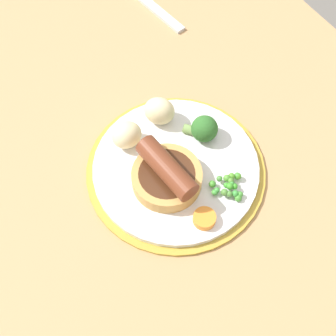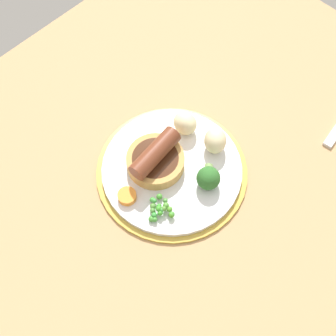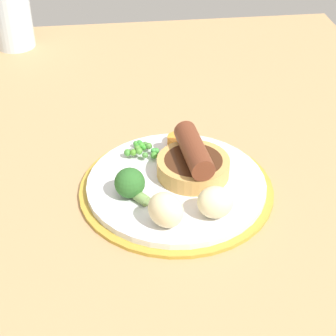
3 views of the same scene
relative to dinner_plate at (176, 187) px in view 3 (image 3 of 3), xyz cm
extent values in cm
cube|color=tan|center=(4.07, -1.41, -2.07)|extent=(110.00, 80.00, 3.00)
cylinder|color=#B79333|center=(0.00, 0.00, -0.32)|extent=(25.42, 25.42, 0.50)
cylinder|color=silver|center=(0.00, 0.00, 0.13)|extent=(23.39, 23.39, 1.40)
cylinder|color=tan|center=(1.40, -2.41, 2.01)|extent=(9.59, 9.59, 2.35)
cylinder|color=#472614|center=(1.40, -2.41, 3.04)|extent=(7.67, 7.67, 0.30)
cylinder|color=brown|center=(1.40, -2.41, 4.71)|extent=(9.86, 3.95, 3.04)
sphere|color=green|center=(6.52, 1.93, 1.47)|extent=(0.85, 0.85, 0.85)
sphere|color=#4C8532|center=(6.52, 4.52, 2.10)|extent=(0.86, 0.86, 0.86)
sphere|color=#3A8B38|center=(6.89, 4.41, 2.04)|extent=(0.75, 0.75, 0.75)
sphere|color=green|center=(6.70, 3.65, 2.02)|extent=(0.76, 0.76, 0.76)
sphere|color=#429230|center=(5.35, 2.36, 1.55)|extent=(0.97, 0.97, 0.97)
sphere|color=green|center=(8.24, 4.06, 1.67)|extent=(0.89, 0.89, 0.89)
sphere|color=#4B893D|center=(5.27, 3.59, 1.74)|extent=(0.83, 0.83, 0.83)
sphere|color=#408F35|center=(8.62, 4.59, 1.50)|extent=(0.83, 0.83, 0.83)
sphere|color=#39892E|center=(6.39, 4.52, 2.01)|extent=(0.71, 0.71, 0.71)
sphere|color=green|center=(7.41, 4.54, 1.89)|extent=(0.82, 0.82, 0.82)
sphere|color=green|center=(6.44, 2.32, 1.58)|extent=(0.79, 0.79, 0.79)
sphere|color=#4D9029|center=(5.92, 5.15, 1.85)|extent=(0.94, 0.94, 0.94)
sphere|color=green|center=(7.30, 4.60, 1.86)|extent=(0.71, 0.71, 0.71)
sphere|color=#498437|center=(7.86, 3.34, 1.73)|extent=(0.88, 0.88, 0.88)
sphere|color=#499727|center=(6.31, 5.94, 1.66)|extent=(0.99, 0.99, 0.99)
sphere|color=#438D33|center=(6.26, 5.93, 1.67)|extent=(1.00, 1.00, 1.00)
sphere|color=green|center=(7.10, 3.93, 2.10)|extent=(0.96, 0.96, 0.96)
sphere|color=#4B8536|center=(7.35, 2.90, 1.80)|extent=(0.98, 0.98, 0.98)
sphere|color=#4E9234|center=(5.89, 4.34, 2.05)|extent=(0.98, 0.98, 0.98)
sphere|color=#428E33|center=(8.88, 4.12, 1.33)|extent=(0.99, 0.99, 0.99)
sphere|color=#2D6628|center=(-1.99, 6.14, 2.76)|extent=(3.86, 3.86, 3.86)
cylinder|color=#7A9E56|center=(-3.65, 4.83, 1.51)|extent=(2.34, 2.25, 1.35)
ellipsoid|color=beige|center=(-7.06, -3.68, 2.82)|extent=(4.22, 4.71, 3.97)
ellipsoid|color=beige|center=(-7.94, 2.34, 3.00)|extent=(5.82, 5.77, 4.33)
cylinder|color=orange|center=(8.86, -1.04, 1.44)|extent=(4.22, 4.22, 1.21)
cylinder|color=silver|center=(49.51, 25.21, 5.47)|extent=(7.48, 7.48, 12.07)
camera|label=1|loc=(26.65, -18.60, 57.59)|focal=50.00mm
camera|label=2|loc=(26.69, 24.89, 69.27)|focal=50.00mm
camera|label=3|loc=(-57.35, 8.16, 45.30)|focal=60.00mm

